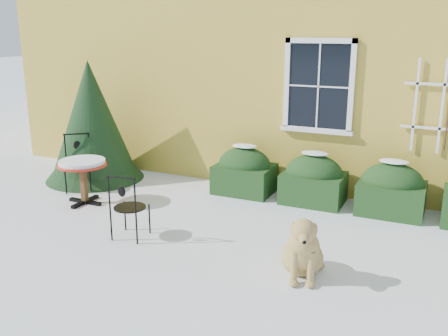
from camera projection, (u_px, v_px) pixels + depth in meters
The scene contains 8 objects.
ground at pixel (194, 248), 6.94m from camera, with size 80.00×80.00×0.00m, color white.
house at pixel (327, 17), 12.18m from camera, with size 12.40×8.40×6.40m.
hedge_row at pixel (351, 185), 8.39m from camera, with size 4.95×0.80×0.91m.
evergreen_shrub at pixel (92, 132), 9.90m from camera, with size 1.95×1.95×2.36m.
bistro_table at pixel (82, 167), 8.53m from camera, with size 0.84×0.84×0.78m.
patio_chair_near at pixel (128, 206), 7.14m from camera, with size 0.49×0.48×0.98m.
patio_chair_far at pixel (78, 163), 9.32m from camera, with size 0.65×0.65×1.05m.
dog at pixel (303, 251), 6.05m from camera, with size 0.68×0.95×0.85m.
Camera 1 is at (3.06, -5.61, 2.95)m, focal length 40.00 mm.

